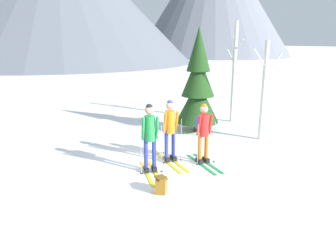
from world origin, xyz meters
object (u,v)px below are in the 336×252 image
object	(u,v)px
skier_in_orange	(170,128)
pine_tree_near	(198,85)
skier_in_red	(203,130)
backpack_on_snow_front	(161,185)
birch_tree_slender	(264,89)
skier_in_green	(150,134)
birch_tree_tall	(234,72)

from	to	relation	value
skier_in_orange	pine_tree_near	size ratio (longest dim) A/B	0.46
skier_in_red	backpack_on_snow_front	size ratio (longest dim) A/B	4.33
pine_tree_near	birch_tree_slender	xyz separation A→B (m)	(1.42, -1.94, 0.00)
skier_in_orange	pine_tree_near	distance (m)	3.43
pine_tree_near	birch_tree_slender	world-z (taller)	pine_tree_near
pine_tree_near	backpack_on_snow_front	size ratio (longest dim) A/B	9.77
backpack_on_snow_front	skier_in_green	bearing A→B (deg)	76.55
skier_in_green	skier_in_red	world-z (taller)	skier_in_green
skier_in_orange	birch_tree_tall	distance (m)	5.53
backpack_on_snow_front	birch_tree_slender	bearing A→B (deg)	21.09
skier_in_orange	skier_in_red	bearing A→B (deg)	-35.31
pine_tree_near	backpack_on_snow_front	distance (m)	5.48
birch_tree_tall	backpack_on_snow_front	size ratio (longest dim) A/B	10.45
skier_in_green	backpack_on_snow_front	distance (m)	1.50
skier_in_green	backpack_on_snow_front	bearing A→B (deg)	-103.45
pine_tree_near	birch_tree_tall	size ratio (longest dim) A/B	0.94
skier_in_red	pine_tree_near	world-z (taller)	pine_tree_near
skier_in_red	birch_tree_slender	world-z (taller)	birch_tree_slender
skier_in_green	birch_tree_tall	size ratio (longest dim) A/B	0.44
birch_tree_tall	skier_in_orange	bearing A→B (deg)	-148.54
skier_in_orange	birch_tree_slender	size ratio (longest dim) A/B	0.53
skier_in_red	backpack_on_snow_front	bearing A→B (deg)	-150.99
skier_in_red	birch_tree_slender	bearing A→B (deg)	15.83
skier_in_green	backpack_on_snow_front	size ratio (longest dim) A/B	4.64
skier_in_red	birch_tree_tall	xyz separation A→B (m)	(3.86, 3.37, 1.17)
skier_in_red	skier_in_green	bearing A→B (deg)	174.78
skier_in_green	backpack_on_snow_front	world-z (taller)	skier_in_green
birch_tree_slender	backpack_on_snow_front	size ratio (longest dim) A/B	8.55
skier_in_orange	backpack_on_snow_front	size ratio (longest dim) A/B	4.53
skier_in_red	backpack_on_snow_front	world-z (taller)	skier_in_red
skier_in_orange	birch_tree_tall	xyz separation A→B (m)	(4.62, 2.83, 1.14)
skier_in_green	skier_in_orange	xyz separation A→B (m)	(0.83, 0.40, -0.06)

